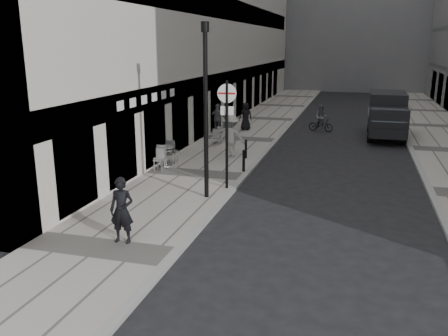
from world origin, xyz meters
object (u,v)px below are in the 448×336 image
at_px(walking_man, 122,210).
at_px(lamppost, 206,103).
at_px(cyclist, 321,121).
at_px(panel_van, 387,113).
at_px(sign_post, 227,121).

relative_size(walking_man, lamppost, 0.31).
bearing_deg(cyclist, panel_van, 1.29).
bearing_deg(lamppost, walking_man, -102.63).
bearing_deg(panel_van, lamppost, -114.66).
xyz_separation_m(walking_man, cyclist, (3.68, 18.93, -0.37)).
distance_m(panel_van, cyclist, 3.97).
height_order(lamppost, panel_van, lamppost).
relative_size(walking_man, sign_post, 0.46).
bearing_deg(walking_man, lamppost, 72.59).
relative_size(walking_man, panel_van, 0.33).
xyz_separation_m(sign_post, lamppost, (-0.40, -1.18, 0.74)).
bearing_deg(panel_van, walking_man, -111.82).
relative_size(sign_post, cyclist, 2.38).
bearing_deg(lamppost, panel_van, 64.66).
height_order(panel_van, cyclist, panel_van).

